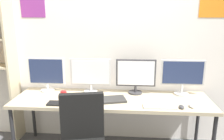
{
  "coord_description": "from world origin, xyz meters",
  "views": [
    {
      "loc": [
        0.2,
        -1.97,
        1.75
      ],
      "look_at": [
        0.0,
        0.65,
        1.09
      ],
      "focal_mm": 35.57,
      "sensor_mm": 36.0,
      "label": 1
    }
  ],
  "objects_px": {
    "mouse_right_side": "(182,107)",
    "keyboard_left": "(62,103)",
    "mouse_left_side": "(192,106)",
    "coffee_mug": "(64,95)",
    "monitor_far_left": "(47,73)",
    "desk": "(112,102)",
    "laptop_closed": "(112,99)",
    "monitor_center_left": "(90,74)",
    "monitor_center_right": "(136,75)",
    "keyboard_right": "(160,106)",
    "monitor_far_right": "(183,75)"
  },
  "relations": [
    {
      "from": "mouse_right_side",
      "to": "keyboard_left",
      "type": "bearing_deg",
      "value": 179.66
    },
    {
      "from": "mouse_left_side",
      "to": "mouse_right_side",
      "type": "xyz_separation_m",
      "value": [
        -0.12,
        -0.04,
        0.0
      ]
    },
    {
      "from": "coffee_mug",
      "to": "mouse_left_side",
      "type": "bearing_deg",
      "value": -6.23
    },
    {
      "from": "monitor_far_left",
      "to": "mouse_left_side",
      "type": "height_order",
      "value": "monitor_far_left"
    },
    {
      "from": "mouse_left_side",
      "to": "coffee_mug",
      "type": "height_order",
      "value": "coffee_mug"
    },
    {
      "from": "desk",
      "to": "laptop_closed",
      "type": "distance_m",
      "value": 0.09
    },
    {
      "from": "desk",
      "to": "monitor_center_left",
      "type": "height_order",
      "value": "monitor_center_left"
    },
    {
      "from": "monitor_center_right",
      "to": "mouse_left_side",
      "type": "xyz_separation_m",
      "value": [
        0.62,
        -0.41,
        -0.23
      ]
    },
    {
      "from": "keyboard_right",
      "to": "laptop_closed",
      "type": "bearing_deg",
      "value": 163.53
    },
    {
      "from": "keyboard_left",
      "to": "monitor_far_right",
      "type": "bearing_deg",
      "value": 16.97
    },
    {
      "from": "monitor_center_left",
      "to": "mouse_right_side",
      "type": "bearing_deg",
      "value": -22.43
    },
    {
      "from": "desk",
      "to": "laptop_closed",
      "type": "height_order",
      "value": "laptop_closed"
    },
    {
      "from": "monitor_far_right",
      "to": "laptop_closed",
      "type": "distance_m",
      "value": 0.96
    },
    {
      "from": "monitor_far_left",
      "to": "monitor_center_left",
      "type": "height_order",
      "value": "monitor_far_left"
    },
    {
      "from": "mouse_right_side",
      "to": "monitor_far_right",
      "type": "bearing_deg",
      "value": 78.17
    },
    {
      "from": "monitor_center_left",
      "to": "desk",
      "type": "bearing_deg",
      "value": -35.61
    },
    {
      "from": "monitor_center_right",
      "to": "laptop_closed",
      "type": "xyz_separation_m",
      "value": [
        -0.29,
        -0.28,
        -0.24
      ]
    },
    {
      "from": "monitor_far_right",
      "to": "keyboard_right",
      "type": "distance_m",
      "value": 0.61
    },
    {
      "from": "monitor_far_left",
      "to": "monitor_far_right",
      "type": "bearing_deg",
      "value": -0.0
    },
    {
      "from": "mouse_right_side",
      "to": "coffee_mug",
      "type": "height_order",
      "value": "coffee_mug"
    },
    {
      "from": "keyboard_left",
      "to": "mouse_left_side",
      "type": "bearing_deg",
      "value": 1.15
    },
    {
      "from": "monitor_center_left",
      "to": "keyboard_right",
      "type": "relative_size",
      "value": 1.45
    },
    {
      "from": "monitor_far_right",
      "to": "coffee_mug",
      "type": "height_order",
      "value": "monitor_far_right"
    },
    {
      "from": "monitor_center_left",
      "to": "monitor_far_right",
      "type": "height_order",
      "value": "monitor_far_right"
    },
    {
      "from": "keyboard_right",
      "to": "coffee_mug",
      "type": "relative_size",
      "value": 3.48
    },
    {
      "from": "monitor_far_right",
      "to": "keyboard_left",
      "type": "distance_m",
      "value": 1.54
    },
    {
      "from": "monitor_center_right",
      "to": "monitor_far_right",
      "type": "bearing_deg",
      "value": -0.0
    },
    {
      "from": "monitor_far_right",
      "to": "monitor_center_right",
      "type": "bearing_deg",
      "value": 180.0
    },
    {
      "from": "monitor_center_left",
      "to": "monitor_far_right",
      "type": "bearing_deg",
      "value": -0.0
    },
    {
      "from": "monitor_far_right",
      "to": "keyboard_right",
      "type": "height_order",
      "value": "monitor_far_right"
    },
    {
      "from": "keyboard_left",
      "to": "coffee_mug",
      "type": "height_order",
      "value": "coffee_mug"
    },
    {
      "from": "monitor_far_right",
      "to": "laptop_closed",
      "type": "bearing_deg",
      "value": -162.32
    },
    {
      "from": "monitor_center_right",
      "to": "mouse_right_side",
      "type": "xyz_separation_m",
      "value": [
        0.5,
        -0.45,
        -0.23
      ]
    },
    {
      "from": "monitor_center_right",
      "to": "mouse_left_side",
      "type": "relative_size",
      "value": 5.32
    },
    {
      "from": "monitor_center_right",
      "to": "coffee_mug",
      "type": "relative_size",
      "value": 4.82
    },
    {
      "from": "desk",
      "to": "keyboard_left",
      "type": "relative_size",
      "value": 7.28
    },
    {
      "from": "mouse_right_side",
      "to": "monitor_far_left",
      "type": "bearing_deg",
      "value": 165.03
    },
    {
      "from": "monitor_far_right",
      "to": "mouse_left_side",
      "type": "bearing_deg",
      "value": -86.6
    },
    {
      "from": "mouse_left_side",
      "to": "laptop_closed",
      "type": "xyz_separation_m",
      "value": [
        -0.9,
        0.13,
        -0.0
      ]
    },
    {
      "from": "keyboard_left",
      "to": "laptop_closed",
      "type": "height_order",
      "value": "laptop_closed"
    },
    {
      "from": "monitor_far_left",
      "to": "keyboard_right",
      "type": "distance_m",
      "value": 1.53
    },
    {
      "from": "monitor_center_left",
      "to": "coffee_mug",
      "type": "bearing_deg",
      "value": -140.07
    },
    {
      "from": "monitor_center_left",
      "to": "mouse_left_side",
      "type": "height_order",
      "value": "monitor_center_left"
    },
    {
      "from": "monitor_far_left",
      "to": "mouse_right_side",
      "type": "height_order",
      "value": "monitor_far_left"
    },
    {
      "from": "monitor_center_left",
      "to": "coffee_mug",
      "type": "distance_m",
      "value": 0.44
    },
    {
      "from": "mouse_right_side",
      "to": "laptop_closed",
      "type": "xyz_separation_m",
      "value": [
        -0.78,
        0.17,
        -0.0
      ]
    },
    {
      "from": "monitor_far_left",
      "to": "coffee_mug",
      "type": "relative_size",
      "value": 4.59
    },
    {
      "from": "monitor_center_left",
      "to": "mouse_right_side",
      "type": "relative_size",
      "value": 5.56
    },
    {
      "from": "keyboard_right",
      "to": "laptop_closed",
      "type": "xyz_separation_m",
      "value": [
        -0.55,
        0.16,
        0.0
      ]
    },
    {
      "from": "monitor_center_left",
      "to": "keyboard_left",
      "type": "xyz_separation_m",
      "value": [
        -0.26,
        -0.44,
        -0.24
      ]
    }
  ]
}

